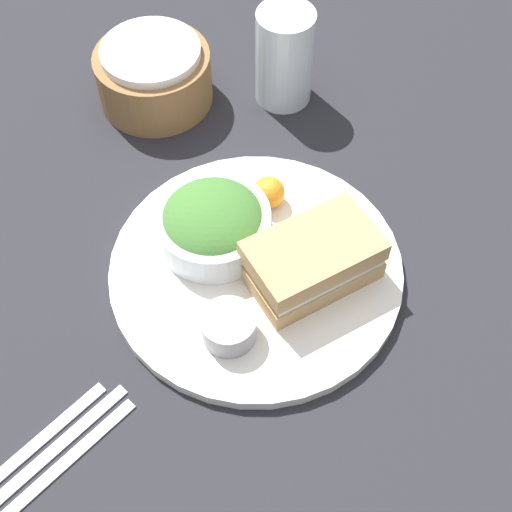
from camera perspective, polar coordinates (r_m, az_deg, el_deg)
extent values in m
plane|color=#232328|center=(0.82, 0.00, -1.39)|extent=(4.00, 4.00, 0.00)
cylinder|color=white|center=(0.82, 0.00, -1.10)|extent=(0.34, 0.34, 0.02)
cube|color=tan|center=(0.80, 4.44, -1.05)|extent=(0.16, 0.12, 0.03)
cube|color=silver|center=(0.78, 4.53, -0.33)|extent=(0.15, 0.11, 0.01)
cube|color=tan|center=(0.77, 4.62, 0.42)|extent=(0.16, 0.12, 0.03)
cylinder|color=white|center=(0.82, -3.45, 2.38)|extent=(0.13, 0.13, 0.04)
ellipsoid|color=#3D702D|center=(0.81, -3.49, 2.80)|extent=(0.12, 0.12, 0.06)
cylinder|color=#99999E|center=(0.75, -2.21, -5.70)|extent=(0.06, 0.06, 0.03)
sphere|color=orange|center=(0.85, 1.02, 5.11)|extent=(0.04, 0.04, 0.04)
cylinder|color=silver|center=(0.97, 2.29, 15.62)|extent=(0.08, 0.08, 0.13)
cylinder|color=olive|center=(1.00, -8.15, 13.96)|extent=(0.15, 0.15, 0.07)
cylinder|color=white|center=(0.97, -8.46, 15.85)|extent=(0.13, 0.13, 0.01)
cube|color=silver|center=(0.75, -15.45, -15.97)|extent=(0.17, 0.10, 0.01)
cube|color=silver|center=(0.76, -16.29, -15.01)|extent=(0.17, 0.11, 0.01)
cube|color=silver|center=(0.76, -17.10, -14.06)|extent=(0.15, 0.09, 0.01)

